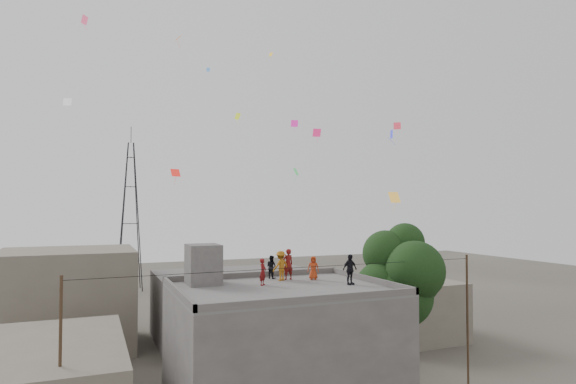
% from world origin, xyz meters
% --- Properties ---
extents(main_building, '(10.00, 8.00, 6.10)m').
position_xyz_m(main_building, '(0.00, 0.00, 3.05)').
color(main_building, '#4D4A48').
rests_on(main_building, ground).
extents(parapet, '(10.00, 8.00, 0.30)m').
position_xyz_m(parapet, '(0.00, 0.00, 6.25)').
color(parapet, '#4D4A48').
rests_on(parapet, main_building).
extents(stair_head_box, '(1.60, 1.80, 2.00)m').
position_xyz_m(stair_head_box, '(-3.20, 2.60, 7.10)').
color(stair_head_box, '#4D4A48').
rests_on(stair_head_box, main_building).
extents(neighbor_north, '(12.00, 9.00, 5.00)m').
position_xyz_m(neighbor_north, '(2.00, 14.00, 2.50)').
color(neighbor_north, '#4D4A48').
rests_on(neighbor_north, ground).
extents(neighbor_northwest, '(9.00, 8.00, 7.00)m').
position_xyz_m(neighbor_northwest, '(-10.00, 16.00, 3.50)').
color(neighbor_northwest, '#625A4D').
rests_on(neighbor_northwest, ground).
extents(neighbor_east, '(7.00, 8.00, 4.40)m').
position_xyz_m(neighbor_east, '(14.00, 10.00, 2.20)').
color(neighbor_east, '#625A4D').
rests_on(neighbor_east, ground).
extents(tree, '(4.90, 4.60, 9.10)m').
position_xyz_m(tree, '(7.37, 0.60, 6.10)').
color(tree, black).
rests_on(tree, ground).
extents(utility_line, '(20.12, 0.62, 7.40)m').
position_xyz_m(utility_line, '(0.50, -1.25, 3.83)').
color(utility_line, black).
rests_on(utility_line, ground).
extents(transmission_tower, '(2.97, 2.97, 20.01)m').
position_xyz_m(transmission_tower, '(-4.00, 40.00, 9.07)').
color(transmission_tower, black).
rests_on(transmission_tower, ground).
extents(person_red_adult, '(0.65, 0.47, 1.65)m').
position_xyz_m(person_red_adult, '(1.36, 2.40, 6.92)').
color(person_red_adult, maroon).
rests_on(person_red_adult, main_building).
extents(person_orange_child, '(0.73, 0.65, 1.26)m').
position_xyz_m(person_orange_child, '(2.60, 1.86, 6.73)').
color(person_orange_child, '#AE3413').
rests_on(person_orange_child, main_building).
extents(person_dark_child, '(0.70, 0.76, 1.26)m').
position_xyz_m(person_dark_child, '(0.68, 3.14, 6.73)').
color(person_dark_child, black).
rests_on(person_dark_child, main_building).
extents(person_dark_adult, '(0.96, 0.57, 1.53)m').
position_xyz_m(person_dark_adult, '(3.57, -0.38, 6.86)').
color(person_dark_adult, black).
rests_on(person_dark_adult, main_building).
extents(person_orange_adult, '(1.15, 0.89, 1.57)m').
position_xyz_m(person_orange_adult, '(0.86, 2.20, 6.88)').
color(person_orange_adult, '#995911').
rests_on(person_orange_adult, main_building).
extents(person_red_child, '(0.56, 0.58, 1.33)m').
position_xyz_m(person_red_child, '(-0.54, 1.08, 6.77)').
color(person_red_child, maroon).
rests_on(person_red_child, main_building).
extents(kites, '(21.56, 19.69, 12.95)m').
position_xyz_m(kites, '(1.90, 6.74, 15.38)').
color(kites, red).
rests_on(kites, ground).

